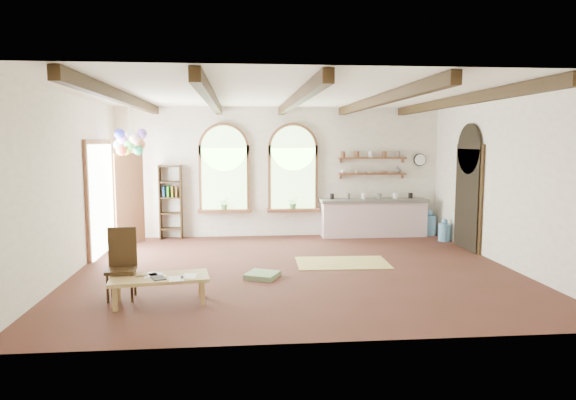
{
  "coord_description": "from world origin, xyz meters",
  "views": [
    {
      "loc": [
        -1.01,
        -9.25,
        2.35
      ],
      "look_at": [
        -0.09,
        0.6,
        1.23
      ],
      "focal_mm": 32.0,
      "sensor_mm": 36.0,
      "label": 1
    }
  ],
  "objects": [
    {
      "name": "balloon_cluster",
      "position": [
        -3.4,
        2.3,
        2.35
      ],
      "size": [
        0.78,
        0.78,
        1.14
      ],
      "color": "white",
      "rests_on": "floor"
    },
    {
      "name": "ceiling_beams",
      "position": [
        0.0,
        0.0,
        3.1
      ],
      "size": [
        6.2,
        6.8,
        0.18
      ],
      "primitive_type": null,
      "color": "#31220F",
      "rests_on": "ceiling"
    },
    {
      "name": "wall_shelf_lower",
      "position": [
        2.3,
        3.38,
        1.55
      ],
      "size": [
        1.7,
        0.24,
        0.04
      ],
      "primitive_type": "cube",
      "color": "brown",
      "rests_on": "wall_back"
    },
    {
      "name": "wall_clock",
      "position": [
        3.55,
        3.45,
        1.9
      ],
      "size": [
        0.32,
        0.04,
        0.32
      ],
      "primitive_type": "cylinder",
      "rotation": [
        1.57,
        0.0,
        0.0
      ],
      "color": "black",
      "rests_on": "wall_back"
    },
    {
      "name": "table_book",
      "position": [
        -2.56,
        -1.7,
        0.41
      ],
      "size": [
        0.19,
        0.25,
        0.02
      ],
      "primitive_type": "imported",
      "rotation": [
        0.0,
        0.0,
        0.12
      ],
      "color": "olive",
      "rests_on": "coffee_table"
    },
    {
      "name": "window_left",
      "position": [
        -1.4,
        3.43,
        1.63
      ],
      "size": [
        1.3,
        0.28,
        2.2
      ],
      "color": "brown",
      "rests_on": "floor"
    },
    {
      "name": "floor_cushion",
      "position": [
        -0.64,
        -0.53,
        0.04
      ],
      "size": [
        0.68,
        0.68,
        0.09
      ],
      "primitive_type": "cube",
      "rotation": [
        0.0,
        0.0,
        -0.43
      ],
      "color": "gray",
      "rests_on": "floor"
    },
    {
      "name": "right_doorway",
      "position": [
        3.95,
        1.5,
        1.1
      ],
      "size": [
        0.1,
        1.3,
        2.4
      ],
      "primitive_type": "cube",
      "color": "black",
      "rests_on": "floor"
    },
    {
      "name": "potted_plant_right",
      "position": [
        0.3,
        3.32,
        0.85
      ],
      "size": [
        0.27,
        0.23,
        0.3
      ],
      "primitive_type": "imported",
      "color": "#598C4C",
      "rests_on": "window_right"
    },
    {
      "name": "kitchen_counter",
      "position": [
        2.3,
        3.2,
        0.48
      ],
      "size": [
        2.68,
        0.62,
        0.94
      ],
      "color": "beige",
      "rests_on": "floor"
    },
    {
      "name": "window_right",
      "position": [
        0.3,
        3.43,
        1.63
      ],
      "size": [
        1.3,
        0.28,
        2.2
      ],
      "color": "brown",
      "rests_on": "floor"
    },
    {
      "name": "side_chair",
      "position": [
        -2.8,
        -1.53,
        0.31
      ],
      "size": [
        0.45,
        0.45,
        1.07
      ],
      "color": "#31220F",
      "rests_on": "floor"
    },
    {
      "name": "floor",
      "position": [
        0.0,
        0.0,
        0.0
      ],
      "size": [
        8.0,
        8.0,
        0.0
      ],
      "primitive_type": "plane",
      "color": "#502821",
      "rests_on": "ground"
    },
    {
      "name": "water_jug_a",
      "position": [
        3.75,
        3.2,
        0.28
      ],
      "size": [
        0.33,
        0.33,
        0.65
      ],
      "color": "#5A95C1",
      "rests_on": "floor"
    },
    {
      "name": "bookshelf",
      "position": [
        -2.7,
        3.32,
        0.9
      ],
      "size": [
        0.53,
        0.32,
        1.8
      ],
      "color": "#31220F",
      "rests_on": "floor"
    },
    {
      "name": "shelf_bowl_a",
      "position": [
        2.25,
        3.38,
        1.6
      ],
      "size": [
        0.22,
        0.22,
        0.05
      ],
      "primitive_type": "imported",
      "color": "beige",
      "rests_on": "wall_shelf_lower"
    },
    {
      "name": "shelf_cup_a",
      "position": [
        1.55,
        3.38,
        1.62
      ],
      "size": [
        0.12,
        0.1,
        0.1
      ],
      "primitive_type": "imported",
      "color": "white",
      "rests_on": "wall_shelf_lower"
    },
    {
      "name": "left_doorway",
      "position": [
        -3.95,
        1.8,
        1.15
      ],
      "size": [
        0.1,
        1.9,
        2.5
      ],
      "primitive_type": "cube",
      "color": "brown",
      "rests_on": "floor"
    },
    {
      "name": "coffee_table",
      "position": [
        -2.2,
        -1.8,
        0.35
      ],
      "size": [
        1.48,
        0.83,
        0.4
      ],
      "color": "#A3884B",
      "rests_on": "floor"
    },
    {
      "name": "shelf_vase",
      "position": [
        2.95,
        3.38,
        1.67
      ],
      "size": [
        0.18,
        0.18,
        0.19
      ],
      "primitive_type": "imported",
      "color": "slate",
      "rests_on": "wall_shelf_lower"
    },
    {
      "name": "tablet",
      "position": [
        -2.2,
        -1.91,
        0.41
      ],
      "size": [
        0.26,
        0.31,
        0.01
      ],
      "primitive_type": "cube",
      "rotation": [
        0.0,
        0.0,
        0.39
      ],
      "color": "black",
      "rests_on": "coffee_table"
    },
    {
      "name": "floor_mat",
      "position": [
        0.96,
        0.4,
        0.01
      ],
      "size": [
        1.8,
        1.15,
        0.02
      ],
      "primitive_type": "cube",
      "rotation": [
        0.0,
        0.0,
        -0.03
      ],
      "color": "tan",
      "rests_on": "floor"
    },
    {
      "name": "wall_shelf_upper",
      "position": [
        2.3,
        3.38,
        1.95
      ],
      "size": [
        1.7,
        0.24,
        0.04
      ],
      "primitive_type": "cube",
      "color": "brown",
      "rests_on": "wall_back"
    },
    {
      "name": "shelf_bowl_b",
      "position": [
        2.6,
        3.38,
        1.6
      ],
      "size": [
        0.2,
        0.2,
        0.06
      ],
      "primitive_type": "imported",
      "color": "#8C664C",
      "rests_on": "wall_shelf_lower"
    },
    {
      "name": "potted_plant_left",
      "position": [
        -1.4,
        3.32,
        0.85
      ],
      "size": [
        0.27,
        0.23,
        0.3
      ],
      "primitive_type": "imported",
      "color": "#598C4C",
      "rests_on": "window_left"
    },
    {
      "name": "shelf_cup_b",
      "position": [
        1.9,
        3.38,
        1.62
      ],
      "size": [
        0.1,
        0.1,
        0.09
      ],
      "primitive_type": "imported",
      "color": "beige",
      "rests_on": "wall_shelf_lower"
    },
    {
      "name": "water_jug_b",
      "position": [
        3.82,
        2.4,
        0.24
      ],
      "size": [
        0.28,
        0.28,
        0.55
      ],
      "color": "#5A95C1",
      "rests_on": "floor"
    }
  ]
}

